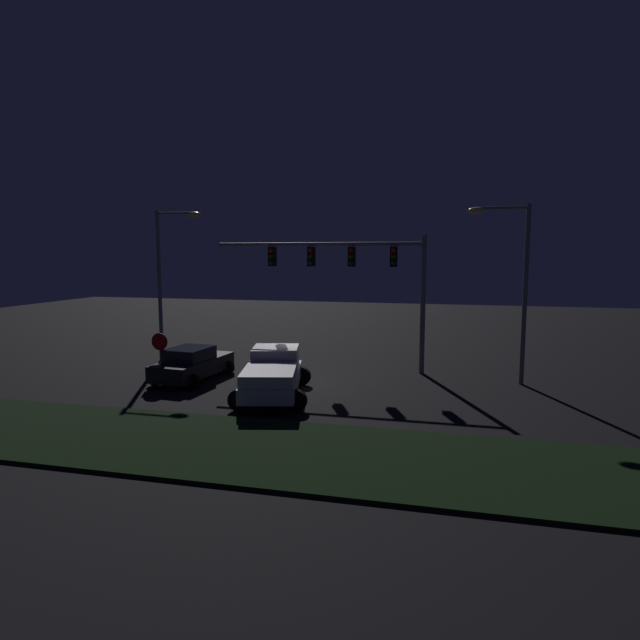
# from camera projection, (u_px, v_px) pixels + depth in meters

# --- Properties ---
(ground_plane) EXTENTS (80.00, 80.00, 0.00)m
(ground_plane) POSITION_uv_depth(u_px,v_px,m) (300.00, 383.00, 23.56)
(ground_plane) COLOR black
(grass_median) EXTENTS (24.71, 5.17, 0.10)m
(grass_median) POSITION_uv_depth(u_px,v_px,m) (224.00, 446.00, 15.77)
(grass_median) COLOR black
(grass_median) RESTS_ON ground_plane
(pickup_truck) EXTENTS (3.68, 5.71, 1.80)m
(pickup_truck) POSITION_uv_depth(u_px,v_px,m) (273.00, 371.00, 21.37)
(pickup_truck) COLOR #B7B7BC
(pickup_truck) RESTS_ON ground_plane
(car_sedan) EXTENTS (2.73, 4.54, 1.51)m
(car_sedan) POSITION_uv_depth(u_px,v_px,m) (192.00, 364.00, 24.10)
(car_sedan) COLOR black
(car_sedan) RESTS_ON ground_plane
(traffic_signal_gantry) EXTENTS (10.32, 0.56, 6.50)m
(traffic_signal_gantry) POSITION_uv_depth(u_px,v_px,m) (352.00, 267.00, 25.77)
(traffic_signal_gantry) COLOR slate
(traffic_signal_gantry) RESTS_ON ground_plane
(street_lamp_left) EXTENTS (2.59, 0.44, 7.88)m
(street_lamp_left) POSITION_uv_depth(u_px,v_px,m) (168.00, 266.00, 28.32)
(street_lamp_left) COLOR slate
(street_lamp_left) RESTS_ON ground_plane
(street_lamp_right) EXTENTS (2.58, 0.44, 7.72)m
(street_lamp_right) POSITION_uv_depth(u_px,v_px,m) (513.00, 271.00, 22.97)
(street_lamp_right) COLOR slate
(street_lamp_right) RESTS_ON ground_plane
(stop_sign) EXTENTS (0.76, 0.08, 2.23)m
(stop_sign) POSITION_uv_depth(u_px,v_px,m) (160.00, 348.00, 23.40)
(stop_sign) COLOR slate
(stop_sign) RESTS_ON ground_plane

